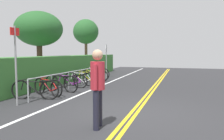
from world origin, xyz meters
TOP-DOWN VIEW (x-y plane):
  - ground_plane at (0.00, 0.00)m, footprint 37.62×11.19m
  - centre_line_yellow_inner at (0.00, -0.08)m, footprint 33.86×0.10m
  - centre_line_yellow_outer at (0.00, 0.08)m, footprint 33.86×0.10m
  - bike_lane_stripe_white at (0.00, 2.63)m, footprint 33.86×0.12m
  - bike_rack at (3.73, 3.69)m, footprint 7.06×0.05m
  - bicycle_0 at (0.73, 3.78)m, footprint 0.56×1.74m
  - bicycle_1 at (1.53, 3.80)m, footprint 0.69×1.69m
  - bicycle_2 at (2.41, 3.71)m, footprint 0.49×1.78m
  - bicycle_3 at (3.37, 3.82)m, footprint 0.64×1.64m
  - bicycle_4 at (4.12, 3.60)m, footprint 0.55×1.72m
  - bicycle_5 at (4.95, 3.58)m, footprint 0.47×1.69m
  - bicycle_6 at (5.83, 3.60)m, footprint 0.56×1.65m
  - bicycle_7 at (6.72, 3.77)m, footprint 0.46×1.73m
  - pedestrian at (-1.41, 0.52)m, footprint 0.49×0.32m
  - sign_post_near at (-0.22, 3.77)m, footprint 0.36×0.06m
  - sign_post_far at (7.74, 3.48)m, footprint 0.36×0.08m
  - hedge_backdrop at (5.23, 5.39)m, footprint 16.01×1.30m
  - tree_mid at (4.67, 6.40)m, footprint 2.63×2.63m
  - tree_far_right at (11.53, 6.64)m, footprint 2.16×2.16m

SIDE VIEW (x-z plane):
  - ground_plane at x=0.00m, z-range -0.05..0.00m
  - centre_line_yellow_inner at x=0.00m, z-range 0.00..0.00m
  - centre_line_yellow_outer at x=0.00m, z-range 0.00..0.00m
  - bike_lane_stripe_white at x=0.00m, z-range 0.00..0.00m
  - bicycle_3 at x=3.37m, z-range -0.02..0.67m
  - bicycle_1 at x=1.53m, z-range -0.02..0.69m
  - bicycle_5 at x=4.95m, z-range -0.02..0.69m
  - bicycle_6 at x=5.83m, z-range -0.02..0.70m
  - bicycle_0 at x=0.73m, z-range -0.02..0.73m
  - bicycle_4 at x=4.12m, z-range -0.02..0.73m
  - bicycle_2 at x=2.41m, z-range -0.02..0.75m
  - bicycle_7 at x=6.72m, z-range -0.02..0.76m
  - bike_rack at x=3.73m, z-range 0.20..1.01m
  - hedge_backdrop at x=5.23m, z-range 0.00..1.49m
  - pedestrian at x=-1.41m, z-range 0.14..1.91m
  - sign_post_far at x=7.74m, z-range 0.23..2.46m
  - sign_post_near at x=-0.22m, z-range 0.24..2.77m
  - tree_mid at x=4.67m, z-range 0.99..4.96m
  - tree_far_right at x=11.53m, z-range 1.18..5.68m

